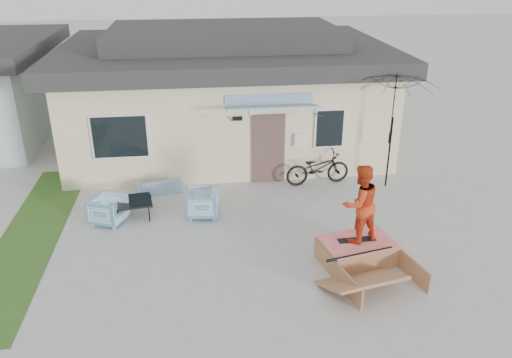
{
  "coord_description": "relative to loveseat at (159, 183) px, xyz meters",
  "views": [
    {
      "loc": [
        -1.09,
        -9.42,
        6.38
      ],
      "look_at": [
        0.3,
        1.8,
        1.3
      ],
      "focal_mm": 35.96,
      "sensor_mm": 36.0,
      "label": 1
    }
  ],
  "objects": [
    {
      "name": "skateboard",
      "position": [
        4.51,
        -4.17,
        0.29
      ],
      "size": [
        0.85,
        0.24,
        0.05
      ],
      "primitive_type": "cube",
      "rotation": [
        0.0,
        0.0,
        0.03
      ],
      "color": "black",
      "rests_on": "skate_ramp"
    },
    {
      "name": "armchair_right",
      "position": [
        1.19,
        -1.61,
        0.14
      ],
      "size": [
        0.82,
        0.86,
        0.8
      ],
      "primitive_type": "imported",
      "rotation": [
        0.0,
        0.0,
        -1.69
      ],
      "color": "teal",
      "rests_on": "ground"
    },
    {
      "name": "loveseat",
      "position": [
        0.0,
        0.0,
        0.0
      ],
      "size": [
        1.38,
        0.64,
        0.52
      ],
      "primitive_type": "imported",
      "rotation": [
        0.0,
        0.0,
        3.34
      ],
      "color": "teal",
      "rests_on": "ground"
    },
    {
      "name": "coffee_table",
      "position": [
        -0.56,
        -1.39,
        -0.04
      ],
      "size": [
        0.99,
        0.99,
        0.43
      ],
      "primitive_type": "cube",
      "rotation": [
        0.0,
        0.0,
        0.16
      ],
      "color": "black",
      "rests_on": "ground"
    },
    {
      "name": "grass_strip",
      "position": [
        -3.0,
        -2.15,
        -0.26
      ],
      "size": [
        1.4,
        8.0,
        0.01
      ],
      "primitive_type": "cube",
      "color": "#2C551E",
      "rests_on": "ground"
    },
    {
      "name": "armchair_left",
      "position": [
        -1.18,
        -1.7,
        0.14
      ],
      "size": [
        0.95,
        0.98,
        0.79
      ],
      "primitive_type": "imported",
      "rotation": [
        0.0,
        0.0,
        1.19
      ],
      "color": "teal",
      "rests_on": "ground"
    },
    {
      "name": "skate_ramp",
      "position": [
        4.52,
        -4.22,
        -0.0
      ],
      "size": [
        1.98,
        2.37,
        0.52
      ],
      "primitive_type": null,
      "rotation": [
        0.0,
        0.0,
        0.22
      ],
      "color": "#966441",
      "rests_on": "ground"
    },
    {
      "name": "bicycle",
      "position": [
        4.62,
        -0.02,
        0.36
      ],
      "size": [
        1.98,
        0.86,
        1.23
      ],
      "primitive_type": "imported",
      "rotation": [
        0.0,
        0.0,
        1.67
      ],
      "color": "black",
      "rests_on": "ground"
    },
    {
      "name": "patio_umbrella",
      "position": [
        6.59,
        -0.42,
        1.49
      ],
      "size": [
        2.3,
        2.12,
        2.2
      ],
      "color": "black",
      "rests_on": "ground"
    },
    {
      "name": "skater",
      "position": [
        4.51,
        -4.17,
        1.2
      ],
      "size": [
        1.03,
        0.91,
        1.77
      ],
      "primitive_type": "imported",
      "rotation": [
        0.0,
        0.0,
        3.47
      ],
      "color": "red",
      "rests_on": "skateboard"
    },
    {
      "name": "ground",
      "position": [
        2.2,
        -4.15,
        -0.26
      ],
      "size": [
        90.0,
        90.0,
        0.0
      ],
      "primitive_type": "plane",
      "color": "#ADACAA",
      "rests_on": "ground"
    },
    {
      "name": "house",
      "position": [
        2.2,
        3.84,
        1.68
      ],
      "size": [
        10.8,
        8.49,
        4.1
      ],
      "color": "beige",
      "rests_on": "ground"
    }
  ]
}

